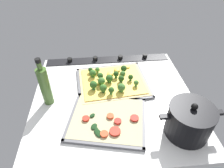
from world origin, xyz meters
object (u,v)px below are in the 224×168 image
Objects in this scene: baking_tray_front at (113,83)px; oil_bottle at (45,86)px; baking_tray_back at (107,119)px; veggie_pizza_back at (108,119)px; broccoli_pizza at (111,81)px; cooking_pot at (189,121)px.

oil_bottle is at bearing 19.08° from baking_tray_front.
baking_tray_back is 0.86cm from veggie_pizza_back.
broccoli_pizza is 1.04× the size of veggie_pizza_back.
baking_tray_front is 1.12× the size of veggie_pizza_back.
broccoli_pizza is 0.96× the size of baking_tray_back.
broccoli_pizza is at bearing -99.56° from baking_tray_back.
cooking_pot reaches higher than baking_tray_front.
oil_bottle reaches higher than veggie_pizza_back.
broccoli_pizza is at bearing -99.18° from veggie_pizza_back.
oil_bottle is at bearing -27.32° from veggie_pizza_back.
baking_tray_front is at bearing -160.92° from oil_bottle.
broccoli_pizza reaches higher than veggie_pizza_back.
cooking_pot reaches higher than veggie_pizza_back.
oil_bottle reaches higher than broccoli_pizza.
veggie_pizza_back is at bearing 80.82° from broccoli_pizza.
veggie_pizza_back is (4.56, 23.88, 0.70)cm from baking_tray_front.
baking_tray_front is 23.84cm from baking_tray_back.
broccoli_pizza is 1.50× the size of oil_bottle.
veggie_pizza_back is 30.39cm from oil_bottle.
baking_tray_back is at bearing -16.64° from cooking_pot.
cooking_pot is at bearing 164.20° from veggie_pizza_back.
baking_tray_back is at bearing -80.83° from veggie_pizza_back.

